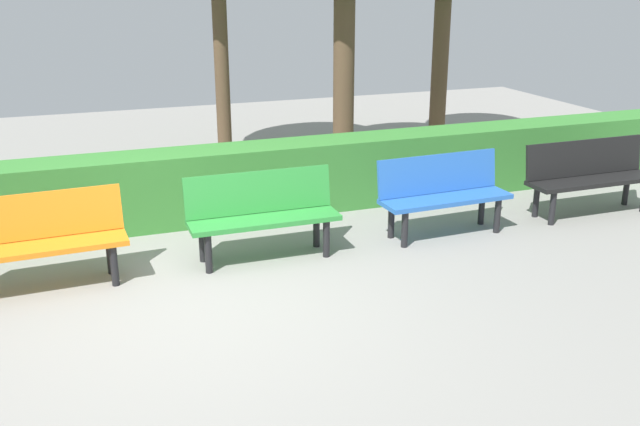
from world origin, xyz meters
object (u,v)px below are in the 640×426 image
bench_black (589,173)px  bench_green (262,211)px  bench_blue (443,191)px  bench_orange (39,237)px

bench_black → bench_green: bearing=-0.0°
bench_blue → bench_green: size_ratio=0.98×
bench_black → bench_orange: same height
bench_black → bench_blue: 1.98m
bench_blue → bench_black: bearing=178.7°
bench_black → bench_orange: 6.09m
bench_black → bench_orange: bearing=0.0°
bench_orange → bench_black: bearing=177.8°
bench_blue → bench_green: bearing=-2.6°
bench_orange → bench_green: bearing=177.9°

